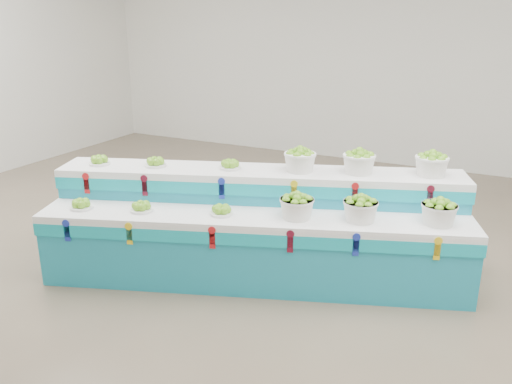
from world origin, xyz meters
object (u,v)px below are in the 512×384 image
basket_lower_left (297,206)px  basket_upper_right (432,164)px  display_stand (256,227)px  plate_upper_mid (155,162)px

basket_lower_left → basket_upper_right: 1.39m
basket_upper_right → basket_lower_left: bearing=-138.6°
display_stand → plate_upper_mid: 1.23m
plate_upper_mid → basket_upper_right: basket_upper_right is taller
basket_lower_left → plate_upper_mid: 1.57m
display_stand → basket_lower_left: size_ratio=12.92×
display_stand → plate_upper_mid: plate_upper_mid is taller
basket_lower_left → display_stand: bearing=167.7°
plate_upper_mid → basket_lower_left: bearing=0.6°
display_stand → basket_lower_left: 0.58m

